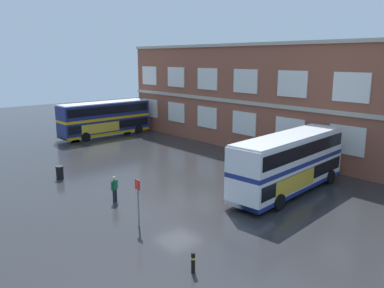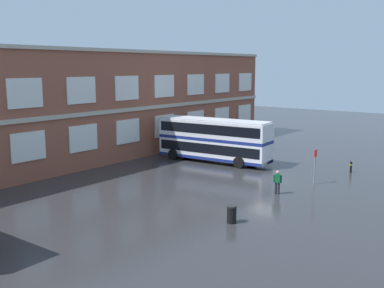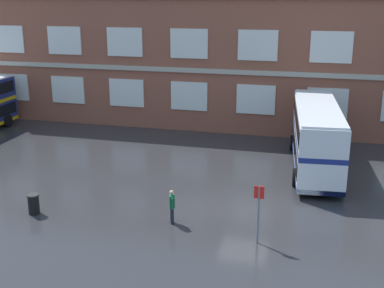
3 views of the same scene
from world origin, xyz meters
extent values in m
plane|color=#2B2B2D|center=(0.00, 2.00, 0.00)|extent=(120.00, 120.00, 0.00)
cube|color=brown|center=(-1.47, 18.00, 5.13)|extent=(47.72, 8.00, 10.25)
cube|color=#B2A893|center=(-1.47, 13.92, 4.92)|extent=(47.72, 0.16, 0.36)
cube|color=#B2A893|center=(-1.47, 13.95, 10.40)|extent=(47.72, 0.28, 0.30)
cube|color=silver|center=(-12.07, 13.94, 2.87)|extent=(2.97, 0.12, 2.26)
cube|color=silver|center=(-6.77, 13.94, 2.87)|extent=(2.97, 0.12, 2.26)
cube|color=silver|center=(-1.47, 13.94, 2.87)|extent=(2.97, 0.12, 2.26)
cube|color=silver|center=(3.83, 13.94, 2.87)|extent=(2.97, 0.12, 2.26)
cube|color=silver|center=(9.14, 13.94, 2.87)|extent=(2.97, 0.12, 2.26)
cube|color=silver|center=(14.44, 13.94, 2.87)|extent=(2.97, 0.12, 2.26)
cube|color=silver|center=(19.74, 13.94, 2.87)|extent=(2.97, 0.12, 2.26)
cube|color=silver|center=(-12.07, 13.94, 6.97)|extent=(2.97, 0.12, 2.26)
cube|color=silver|center=(-6.77, 13.94, 6.97)|extent=(2.97, 0.12, 2.26)
cube|color=silver|center=(-1.47, 13.94, 6.97)|extent=(2.97, 0.12, 2.26)
cube|color=silver|center=(3.83, 13.94, 6.97)|extent=(2.97, 0.12, 2.26)
cube|color=silver|center=(9.14, 13.94, 6.97)|extent=(2.97, 0.12, 2.26)
cube|color=silver|center=(14.44, 13.94, 6.97)|extent=(2.97, 0.12, 2.26)
cube|color=silver|center=(19.74, 13.94, 6.97)|extent=(2.97, 0.12, 2.26)
cube|color=silver|center=(3.27, 7.22, 1.23)|extent=(3.55, 11.19, 1.75)
cube|color=black|center=(3.27, 7.22, 1.44)|extent=(3.54, 10.75, 0.90)
cube|color=navy|center=(3.27, 7.22, 2.25)|extent=(3.55, 11.19, 0.30)
cube|color=silver|center=(3.27, 7.22, 3.17)|extent=(3.55, 11.19, 1.55)
cube|color=black|center=(3.27, 7.22, 3.25)|extent=(3.54, 10.75, 0.90)
cube|color=navy|center=(3.27, 7.22, 0.49)|extent=(3.57, 11.19, 0.28)
cube|color=silver|center=(3.27, 7.22, 4.01)|extent=(3.42, 10.96, 0.12)
cube|color=gold|center=(4.68, 6.03, 1.31)|extent=(0.47, 4.82, 1.10)
cube|color=yellow|center=(2.77, 12.67, 3.60)|extent=(1.66, 0.21, 0.40)
cylinder|color=black|center=(4.19, 11.18, 0.52)|extent=(0.41, 1.06, 1.04)
cylinder|color=black|center=(1.65, 10.94, 0.52)|extent=(0.41, 1.06, 1.04)
cylinder|color=black|center=(4.84, 4.06, 0.52)|extent=(0.41, 1.06, 1.04)
cylinder|color=black|center=(2.30, 3.82, 0.52)|extent=(0.41, 1.06, 1.04)
cylinder|color=black|center=(-3.07, -2.85, 0.42)|extent=(0.21, 0.21, 0.85)
cylinder|color=black|center=(-3.15, -2.66, 0.42)|extent=(0.21, 0.21, 0.85)
cube|color=#145933|center=(-3.11, -2.75, 1.15)|extent=(0.37, 0.46, 0.60)
cylinder|color=#145933|center=(-3.01, -3.00, 1.12)|extent=(0.14, 0.14, 0.57)
cylinder|color=#145933|center=(-3.21, -2.51, 1.12)|extent=(0.14, 0.14, 0.57)
sphere|color=tan|center=(-3.11, -2.75, 1.59)|extent=(0.22, 0.22, 0.22)
cylinder|color=slate|center=(1.15, -3.72, 1.35)|extent=(0.10, 0.10, 2.70)
cube|color=red|center=(1.15, -3.74, 2.42)|extent=(0.44, 0.04, 0.56)
cylinder|color=black|center=(-10.15, -3.48, 0.47)|extent=(0.56, 0.56, 0.95)
cylinder|color=black|center=(-10.15, -3.48, 0.99)|extent=(0.60, 0.60, 0.08)
cylinder|color=black|center=(6.75, -4.63, 0.47)|extent=(0.18, 0.18, 0.95)
cylinder|color=yellow|center=(6.75, -4.63, 0.68)|extent=(0.19, 0.19, 0.08)
camera|label=1|loc=(18.32, -14.82, 9.17)|focal=36.53mm
camera|label=2|loc=(-31.39, -17.10, 8.95)|focal=42.35mm
camera|label=3|loc=(3.51, -24.02, 10.62)|focal=47.13mm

